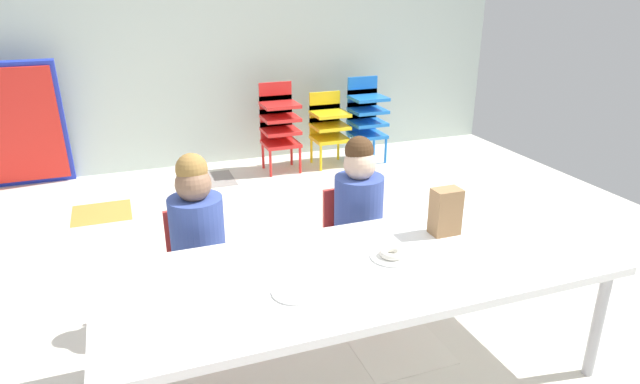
% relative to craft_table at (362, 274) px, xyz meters
% --- Properties ---
extents(ground_plane, '(6.19, 5.59, 0.02)m').
position_rel_craft_table_xyz_m(ground_plane, '(-0.19, 0.58, -0.53)').
color(ground_plane, silver).
extents(back_wall, '(6.19, 0.10, 2.55)m').
position_rel_craft_table_xyz_m(back_wall, '(-0.19, 3.37, 0.76)').
color(back_wall, '#B2C1B7').
rests_on(back_wall, ground_plane).
extents(craft_table, '(2.12, 0.81, 0.56)m').
position_rel_craft_table_xyz_m(craft_table, '(0.00, 0.00, 0.00)').
color(craft_table, white).
rests_on(craft_table, ground_plane).
extents(seated_child_near_camera, '(0.32, 0.31, 0.92)m').
position_rel_craft_table_xyz_m(seated_child_near_camera, '(-0.58, 0.63, 0.03)').
color(seated_child_near_camera, red).
rests_on(seated_child_near_camera, ground_plane).
extents(seated_child_middle_seat, '(0.34, 0.34, 0.92)m').
position_rel_craft_table_xyz_m(seated_child_middle_seat, '(0.27, 0.63, 0.03)').
color(seated_child_middle_seat, red).
rests_on(seated_child_middle_seat, ground_plane).
extents(kid_chair_red_stack, '(0.32, 0.30, 0.80)m').
position_rel_craft_table_xyz_m(kid_chair_red_stack, '(0.49, 2.90, -0.06)').
color(kid_chair_red_stack, red).
rests_on(kid_chair_red_stack, ground_plane).
extents(kid_chair_yellow_stack, '(0.32, 0.30, 0.68)m').
position_rel_craft_table_xyz_m(kid_chair_yellow_stack, '(0.97, 2.90, -0.13)').
color(kid_chair_yellow_stack, yellow).
rests_on(kid_chair_yellow_stack, ground_plane).
extents(kid_chair_blue_stack, '(0.32, 0.30, 0.80)m').
position_rel_craft_table_xyz_m(kid_chair_blue_stack, '(1.36, 2.90, -0.06)').
color(kid_chair_blue_stack, blue).
rests_on(kid_chair_blue_stack, ground_plane).
extents(folded_activity_table, '(0.90, 0.29, 1.09)m').
position_rel_craft_table_xyz_m(folded_activity_table, '(-1.75, 3.17, 0.02)').
color(folded_activity_table, '#1E33BF').
rests_on(folded_activity_table, ground_plane).
extents(paper_bag_brown, '(0.13, 0.09, 0.22)m').
position_rel_craft_table_xyz_m(paper_bag_brown, '(0.49, 0.15, 0.15)').
color(paper_bag_brown, '#9E754C').
rests_on(paper_bag_brown, craft_table).
extents(paper_plate_near_edge, '(0.18, 0.18, 0.01)m').
position_rel_craft_table_xyz_m(paper_plate_near_edge, '(0.15, 0.02, 0.04)').
color(paper_plate_near_edge, white).
rests_on(paper_plate_near_edge, craft_table).
extents(paper_plate_center_table, '(0.18, 0.18, 0.01)m').
position_rel_craft_table_xyz_m(paper_plate_center_table, '(-0.32, -0.11, 0.04)').
color(paper_plate_center_table, white).
rests_on(paper_plate_center_table, craft_table).
extents(donut_powdered_on_plate, '(0.11, 0.11, 0.03)m').
position_rel_craft_table_xyz_m(donut_powdered_on_plate, '(0.15, 0.02, 0.06)').
color(donut_powdered_on_plate, white).
rests_on(donut_powdered_on_plate, craft_table).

